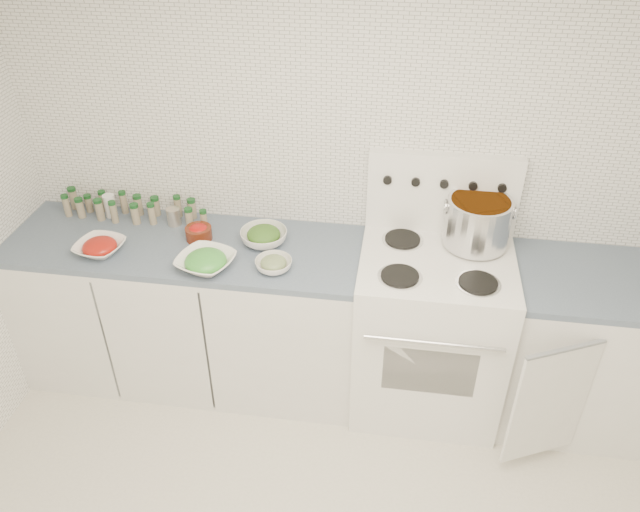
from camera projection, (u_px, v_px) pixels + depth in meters
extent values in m
cube|color=white|center=(350.00, 165.00, 3.18)|extent=(3.50, 0.02, 2.50)
cube|color=white|center=(193.00, 313.00, 3.49)|extent=(1.85, 0.62, 0.86)
cube|color=#48576C|center=(183.00, 246.00, 3.23)|extent=(1.85, 0.62, 0.03)
cube|color=white|center=(429.00, 334.00, 3.30)|extent=(0.76, 0.65, 0.92)
cube|color=black|center=(429.00, 371.00, 3.02)|extent=(0.45, 0.01, 0.28)
cylinder|color=silver|center=(434.00, 343.00, 2.86)|extent=(0.65, 0.02, 0.02)
cube|color=white|center=(438.00, 262.00, 3.04)|extent=(0.76, 0.65, 0.01)
cube|color=white|center=(442.00, 193.00, 3.15)|extent=(0.76, 0.06, 0.43)
cylinder|color=silver|center=(400.00, 277.00, 2.92)|extent=(0.21, 0.21, 0.01)
cylinder|color=black|center=(400.00, 276.00, 2.92)|extent=(0.18, 0.18, 0.01)
cylinder|color=silver|center=(478.00, 283.00, 2.88)|extent=(0.21, 0.21, 0.01)
cylinder|color=black|center=(478.00, 282.00, 2.88)|extent=(0.18, 0.18, 0.01)
cylinder|color=silver|center=(403.00, 240.00, 3.18)|extent=(0.21, 0.21, 0.01)
cylinder|color=black|center=(403.00, 239.00, 3.18)|extent=(0.18, 0.18, 0.01)
cylinder|color=silver|center=(474.00, 245.00, 3.14)|extent=(0.21, 0.21, 0.01)
cylinder|color=black|center=(474.00, 244.00, 3.14)|extent=(0.18, 0.18, 0.01)
cylinder|color=black|center=(388.00, 180.00, 3.12)|extent=(0.04, 0.02, 0.04)
cylinder|color=black|center=(416.00, 182.00, 3.10)|extent=(0.04, 0.02, 0.04)
cylinder|color=black|center=(444.00, 184.00, 3.08)|extent=(0.04, 0.02, 0.04)
cylinder|color=black|center=(473.00, 186.00, 3.07)|extent=(0.04, 0.02, 0.04)
cylinder|color=black|center=(502.00, 188.00, 3.05)|extent=(0.04, 0.02, 0.04)
cube|color=white|center=(589.00, 352.00, 3.23)|extent=(0.89, 0.62, 0.86)
cube|color=#48576C|center=(612.00, 282.00, 2.97)|extent=(0.89, 0.62, 0.03)
cube|color=white|center=(550.00, 404.00, 2.94)|extent=(0.37, 0.19, 0.70)
cylinder|color=silver|center=(478.00, 222.00, 3.07)|extent=(0.32, 0.32, 0.24)
cylinder|color=orange|center=(481.00, 203.00, 3.01)|extent=(0.29, 0.29, 0.03)
torus|color=silver|center=(445.00, 207.00, 3.05)|extent=(0.01, 0.08, 0.08)
torus|color=silver|center=(514.00, 212.00, 3.01)|extent=(0.01, 0.08, 0.08)
imported|color=white|center=(100.00, 248.00, 3.14)|extent=(0.27, 0.27, 0.06)
ellipsoid|color=#A7210E|center=(99.00, 246.00, 3.13)|extent=(0.17, 0.17, 0.08)
imported|color=white|center=(206.00, 262.00, 3.02)|extent=(0.33, 0.33, 0.07)
ellipsoid|color=#2E882C|center=(206.00, 260.00, 3.02)|extent=(0.19, 0.19, 0.09)
imported|color=white|center=(264.00, 237.00, 3.20)|extent=(0.31, 0.31, 0.08)
ellipsoid|color=#275117|center=(264.00, 234.00, 3.19)|extent=(0.17, 0.17, 0.08)
imported|color=white|center=(274.00, 265.00, 3.01)|extent=(0.23, 0.23, 0.06)
ellipsoid|color=#2B4C1E|center=(274.00, 262.00, 3.01)|extent=(0.13, 0.13, 0.06)
cylinder|color=#571F0F|center=(199.00, 233.00, 3.24)|extent=(0.14, 0.14, 0.07)
ellipsoid|color=#A2160B|center=(198.00, 229.00, 3.22)|extent=(0.10, 0.10, 0.05)
cylinder|color=white|center=(110.00, 206.00, 3.41)|extent=(0.08, 0.08, 0.13)
cylinder|color=#AFA394|center=(174.00, 217.00, 3.35)|extent=(0.08, 0.08, 0.10)
cylinder|color=gray|center=(74.00, 199.00, 3.49)|extent=(0.04, 0.04, 0.11)
cylinder|color=#14461B|center=(71.00, 189.00, 3.45)|extent=(0.05, 0.05, 0.02)
cylinder|color=gray|center=(89.00, 205.00, 3.46)|extent=(0.04, 0.04, 0.09)
cylinder|color=#14461B|center=(87.00, 196.00, 3.44)|extent=(0.04, 0.04, 0.02)
cylinder|color=gray|center=(104.00, 202.00, 3.47)|extent=(0.04, 0.04, 0.10)
cylinder|color=#14461B|center=(101.00, 192.00, 3.44)|extent=(0.04, 0.04, 0.02)
cylinder|color=gray|center=(124.00, 203.00, 3.45)|extent=(0.04, 0.04, 0.12)
cylinder|color=#14461B|center=(122.00, 193.00, 3.41)|extent=(0.04, 0.04, 0.02)
cylinder|color=gray|center=(139.00, 206.00, 3.43)|extent=(0.04, 0.04, 0.10)
cylinder|color=#14461B|center=(137.00, 197.00, 3.40)|extent=(0.05, 0.05, 0.02)
cylinder|color=gray|center=(156.00, 207.00, 3.43)|extent=(0.05, 0.05, 0.09)
cylinder|color=#14461B|center=(154.00, 198.00, 3.40)|extent=(0.05, 0.05, 0.02)
cylinder|color=gray|center=(178.00, 207.00, 3.42)|extent=(0.04, 0.04, 0.11)
cylinder|color=#14461B|center=(177.00, 197.00, 3.38)|extent=(0.04, 0.04, 0.02)
cylinder|color=gray|center=(192.00, 210.00, 3.41)|extent=(0.04, 0.04, 0.10)
cylinder|color=#14461B|center=(191.00, 201.00, 3.37)|extent=(0.05, 0.05, 0.02)
cylinder|color=gray|center=(67.00, 207.00, 3.42)|extent=(0.04, 0.04, 0.11)
cylinder|color=#14461B|center=(64.00, 196.00, 3.38)|extent=(0.04, 0.04, 0.02)
cylinder|color=gray|center=(81.00, 209.00, 3.41)|extent=(0.04, 0.04, 0.10)
cylinder|color=#14461B|center=(78.00, 200.00, 3.38)|extent=(0.04, 0.04, 0.02)
cylinder|color=gray|center=(100.00, 211.00, 3.39)|extent=(0.04, 0.04, 0.11)
cylinder|color=#14461B|center=(97.00, 201.00, 3.35)|extent=(0.05, 0.05, 0.02)
cylinder|color=gray|center=(114.00, 213.00, 3.36)|extent=(0.04, 0.04, 0.11)
cylinder|color=#14461B|center=(112.00, 203.00, 3.33)|extent=(0.04, 0.04, 0.02)
cylinder|color=gray|center=(136.00, 215.00, 3.36)|extent=(0.04, 0.04, 0.10)
cylinder|color=#14461B|center=(134.00, 206.00, 3.32)|extent=(0.05, 0.05, 0.02)
cylinder|color=gray|center=(152.00, 215.00, 3.35)|extent=(0.04, 0.04, 0.11)
cylinder|color=#14461B|center=(150.00, 205.00, 3.32)|extent=(0.04, 0.04, 0.02)
cylinder|color=gray|center=(190.00, 219.00, 3.32)|extent=(0.04, 0.04, 0.10)
cylinder|color=#14461B|center=(188.00, 210.00, 3.29)|extent=(0.04, 0.04, 0.02)
cylinder|color=gray|center=(204.00, 221.00, 3.31)|extent=(0.04, 0.04, 0.10)
cylinder|color=#14461B|center=(203.00, 212.00, 3.28)|extent=(0.04, 0.04, 0.02)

